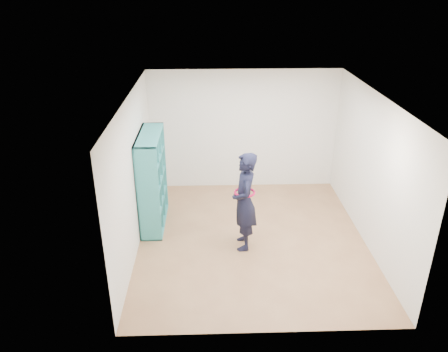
{
  "coord_description": "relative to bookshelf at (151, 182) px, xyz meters",
  "views": [
    {
      "loc": [
        -0.72,
        -6.62,
        4.3
      ],
      "look_at": [
        -0.49,
        0.3,
        1.12
      ],
      "focal_mm": 35.0,
      "sensor_mm": 36.0,
      "label": 1
    }
  ],
  "objects": [
    {
      "name": "bookshelf",
      "position": [
        0.0,
        0.0,
        0.0
      ],
      "size": [
        0.39,
        1.34,
        1.78
      ],
      "color": "teal",
      "rests_on": "floor"
    },
    {
      "name": "wall_back",
      "position": [
        1.83,
        1.59,
        0.44
      ],
      "size": [
        4.0,
        0.02,
        2.6
      ],
      "primitive_type": "cube",
      "color": "white",
      "rests_on": "floor"
    },
    {
      "name": "wall_front",
      "position": [
        1.83,
        -2.91,
        0.44
      ],
      "size": [
        4.0,
        0.02,
        2.6
      ],
      "primitive_type": "cube",
      "color": "white",
      "rests_on": "floor"
    },
    {
      "name": "wall_right",
      "position": [
        3.83,
        -0.66,
        0.44
      ],
      "size": [
        0.02,
        4.5,
        2.6
      ],
      "primitive_type": "cube",
      "color": "white",
      "rests_on": "floor"
    },
    {
      "name": "wall_left",
      "position": [
        -0.17,
        -0.66,
        0.44
      ],
      "size": [
        0.02,
        4.5,
        2.6
      ],
      "primitive_type": "cube",
      "color": "white",
      "rests_on": "floor"
    },
    {
      "name": "ceiling",
      "position": [
        1.83,
        -0.66,
        1.74
      ],
      "size": [
        4.5,
        4.5,
        0.0
      ],
      "primitive_type": "plane",
      "color": "white",
      "rests_on": "wall_back"
    },
    {
      "name": "person",
      "position": [
        1.67,
        -0.85,
        0.01
      ],
      "size": [
        0.42,
        0.64,
        1.73
      ],
      "rotation": [
        0.0,
        0.0,
        -1.56
      ],
      "color": "black",
      "rests_on": "floor"
    },
    {
      "name": "smartphone",
      "position": [
        1.51,
        -0.76,
        0.12
      ],
      "size": [
        0.03,
        0.08,
        0.12
      ],
      "rotation": [
        0.27,
        0.0,
        0.31
      ],
      "color": "silver",
      "rests_on": "person"
    },
    {
      "name": "floor",
      "position": [
        1.83,
        -0.66,
        -0.86
      ],
      "size": [
        4.5,
        4.5,
        0.0
      ],
      "primitive_type": "plane",
      "color": "#8E6040",
      "rests_on": "ground"
    }
  ]
}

